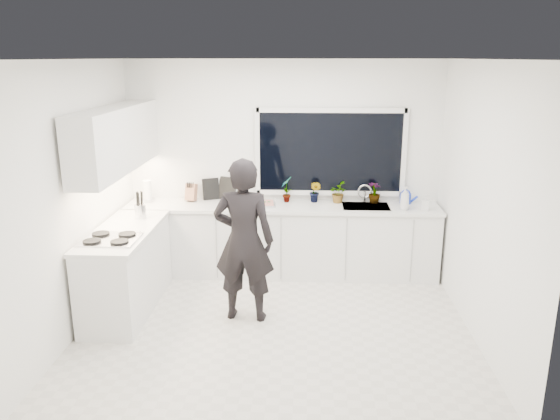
{
  "coord_description": "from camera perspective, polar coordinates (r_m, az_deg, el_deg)",
  "views": [
    {
      "loc": [
        0.31,
        -5.18,
        2.72
      ],
      "look_at": [
        0.03,
        0.4,
        1.15
      ],
      "focal_mm": 35.0,
      "sensor_mm": 36.0,
      "label": 1
    }
  ],
  "objects": [
    {
      "name": "soap_bottles",
      "position": [
        6.81,
        13.51,
        1.06
      ],
      "size": [
        0.38,
        0.15,
        0.29
      ],
      "color": "#D8BF66",
      "rests_on": "countertop_back"
    },
    {
      "name": "herb_plants",
      "position": [
        6.99,
        5.27,
        1.92
      ],
      "size": [
        1.29,
        0.25,
        0.33
      ],
      "color": "#26662D",
      "rests_on": "countertop_back"
    },
    {
      "name": "pizza",
      "position": [
        6.86,
        -2.29,
        0.75
      ],
      "size": [
        0.41,
        0.31,
        0.01
      ],
      "primitive_type": "cube",
      "rotation": [
        0.0,
        0.0,
        0.1
      ],
      "color": "red",
      "rests_on": "pizza_tray"
    },
    {
      "name": "faucet",
      "position": [
        7.07,
        8.83,
        1.69
      ],
      "size": [
        0.03,
        0.03,
        0.22
      ],
      "primitive_type": "cylinder",
      "color": "silver",
      "rests_on": "countertop_back"
    },
    {
      "name": "stovetop",
      "position": [
        5.83,
        -17.34,
        -2.86
      ],
      "size": [
        0.56,
        0.48,
        0.03
      ],
      "primitive_type": "cube",
      "color": "black",
      "rests_on": "countertop_left"
    },
    {
      "name": "wall_left",
      "position": [
        5.84,
        -20.62,
        1.1
      ],
      "size": [
        0.02,
        3.5,
        2.7
      ],
      "primitive_type": "cube",
      "color": "white",
      "rests_on": "ground"
    },
    {
      "name": "countertop_left",
      "position": [
        6.15,
        -16.04,
        -2.15
      ],
      "size": [
        0.62,
        1.6,
        0.04
      ],
      "primitive_type": "cube",
      "color": "silver",
      "rests_on": "base_cabinets_left"
    },
    {
      "name": "watering_can",
      "position": [
        7.11,
        12.97,
        1.19
      ],
      "size": [
        0.18,
        0.18,
        0.13
      ],
      "primitive_type": "cylinder",
      "rotation": [
        0.0,
        0.0,
        0.39
      ],
      "color": "#1532C5",
      "rests_on": "countertop_back"
    },
    {
      "name": "base_cabinets_back",
      "position": [
        7.01,
        0.22,
        -3.26
      ],
      "size": [
        3.92,
        0.58,
        0.88
      ],
      "primitive_type": "cube",
      "color": "white",
      "rests_on": "floor"
    },
    {
      "name": "ceiling",
      "position": [
        5.19,
        -0.55,
        15.59
      ],
      "size": [
        4.0,
        3.5,
        0.02
      ],
      "primitive_type": "cube",
      "color": "white",
      "rests_on": "wall_back"
    },
    {
      "name": "floor",
      "position": [
        5.86,
        -0.48,
        -12.06
      ],
      "size": [
        4.0,
        3.5,
        0.02
      ],
      "primitive_type": "cube",
      "color": "beige",
      "rests_on": "ground"
    },
    {
      "name": "countertop_back",
      "position": [
        6.87,
        0.22,
        0.34
      ],
      "size": [
        3.94,
        0.62,
        0.04
      ],
      "primitive_type": "cube",
      "color": "silver",
      "rests_on": "base_cabinets_back"
    },
    {
      "name": "knife_block",
      "position": [
        7.13,
        -9.26,
        1.79
      ],
      "size": [
        0.15,
        0.13,
        0.22
      ],
      "primitive_type": "cube",
      "rotation": [
        0.0,
        0.0,
        -0.22
      ],
      "color": "olive",
      "rests_on": "countertop_back"
    },
    {
      "name": "base_cabinets_left",
      "position": [
        6.3,
        -15.73,
        -6.14
      ],
      "size": [
        0.58,
        1.6,
        0.88
      ],
      "primitive_type": "cube",
      "color": "white",
      "rests_on": "floor"
    },
    {
      "name": "utensil_crock",
      "position": [
        6.51,
        -14.39,
        -0.12
      ],
      "size": [
        0.17,
        0.17,
        0.16
      ],
      "primitive_type": "cylinder",
      "rotation": [
        0.0,
        0.0,
        -0.37
      ],
      "color": "#BBBBC0",
      "rests_on": "countertop_left"
    },
    {
      "name": "paper_towel_roll",
      "position": [
        7.23,
        -13.67,
        1.9
      ],
      "size": [
        0.14,
        0.14,
        0.26
      ],
      "primitive_type": "cylinder",
      "rotation": [
        0.0,
        0.0,
        -0.41
      ],
      "color": "white",
      "rests_on": "countertop_back"
    },
    {
      "name": "upper_cabinets",
      "position": [
        6.3,
        -16.73,
        7.11
      ],
      "size": [
        0.34,
        2.1,
        0.7
      ],
      "primitive_type": "cube",
      "color": "white",
      "rests_on": "wall_left"
    },
    {
      "name": "pizza_tray",
      "position": [
        6.86,
        -2.29,
        0.61
      ],
      "size": [
        0.45,
        0.35,
        0.03
      ],
      "primitive_type": "cube",
      "rotation": [
        0.0,
        0.0,
        0.1
      ],
      "color": "silver",
      "rests_on": "countertop_back"
    },
    {
      "name": "window",
      "position": [
        7.01,
        5.27,
        6.03
      ],
      "size": [
        1.8,
        0.02,
        1.0
      ],
      "primitive_type": "cube",
      "color": "black",
      "rests_on": "wall_back"
    },
    {
      "name": "wall_right",
      "position": [
        5.62,
        20.42,
        0.58
      ],
      "size": [
        0.02,
        3.5,
        2.7
      ],
      "primitive_type": "cube",
      "color": "white",
      "rests_on": "ground"
    },
    {
      "name": "picture_frame_small",
      "position": [
        7.14,
        -5.52,
        2.27
      ],
      "size": [
        0.24,
        0.12,
        0.3
      ],
      "primitive_type": "cube",
      "rotation": [
        0.0,
        0.0,
        -0.43
      ],
      "color": "black",
      "rests_on": "countertop_back"
    },
    {
      "name": "person",
      "position": [
        5.7,
        -3.8,
        -3.21
      ],
      "size": [
        0.67,
        0.47,
        1.75
      ],
      "primitive_type": "imported",
      "rotation": [
        0.0,
        0.0,
        3.06
      ],
      "color": "black",
      "rests_on": "floor"
    },
    {
      "name": "sink",
      "position": [
        6.92,
        8.94,
        0.0
      ],
      "size": [
        0.58,
        0.42,
        0.14
      ],
      "primitive_type": "cube",
      "color": "silver",
      "rests_on": "countertop_back"
    },
    {
      "name": "picture_frame_large",
      "position": [
        7.17,
        -7.23,
        2.2
      ],
      "size": [
        0.21,
        0.11,
        0.28
      ],
      "primitive_type": "cube",
      "rotation": [
        0.0,
        0.0,
        0.44
      ],
      "color": "black",
      "rests_on": "countertop_back"
    },
    {
      "name": "wall_back",
      "position": [
        7.08,
        0.34,
        4.55
      ],
      "size": [
        4.0,
        0.02,
        2.7
      ],
      "primitive_type": "cube",
      "color": "white",
      "rests_on": "ground"
    }
  ]
}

